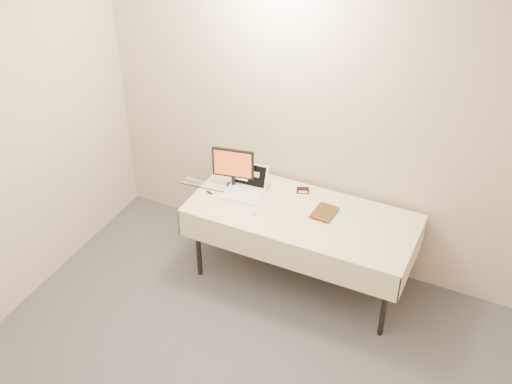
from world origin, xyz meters
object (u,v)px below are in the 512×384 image
at_px(table, 302,219).
at_px(monitor, 233,165).
at_px(laptop, 246,186).
at_px(book, 315,199).

bearing_deg(table, monitor, 171.74).
distance_m(table, monitor, 0.74).
bearing_deg(monitor, laptop, -21.12).
height_order(monitor, book, monitor).
xyz_separation_m(laptop, book, (0.62, -0.00, 0.06)).
distance_m(monitor, book, 0.76).
distance_m(table, laptop, 0.56).
bearing_deg(laptop, book, -4.74).
bearing_deg(laptop, table, -12.29).
height_order(table, monitor, monitor).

